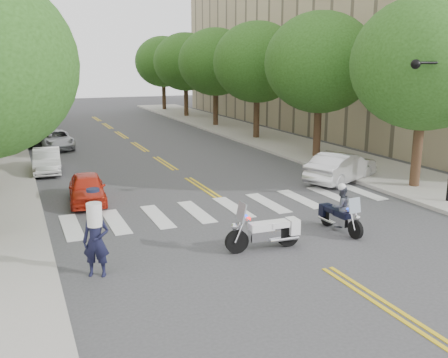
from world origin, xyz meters
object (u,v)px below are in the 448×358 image
motorcycle_parked (269,232)px  officer_standing (96,241)px  motorcycle_police (340,210)px  convertible (341,167)px

motorcycle_parked → officer_standing: bearing=92.5°
motorcycle_police → officer_standing: size_ratio=1.07×
motorcycle_parked → officer_standing: (-5.21, 0.05, 0.43)m
officer_standing → convertible: size_ratio=0.44×
officer_standing → convertible: bearing=50.8°
motorcycle_parked → motorcycle_police: bearing=-77.3°
motorcycle_police → motorcycle_parked: (-2.96, -0.51, -0.21)m
motorcycle_police → officer_standing: 8.19m
motorcycle_police → motorcycle_parked: 3.01m
motorcycle_police → convertible: size_ratio=0.47×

